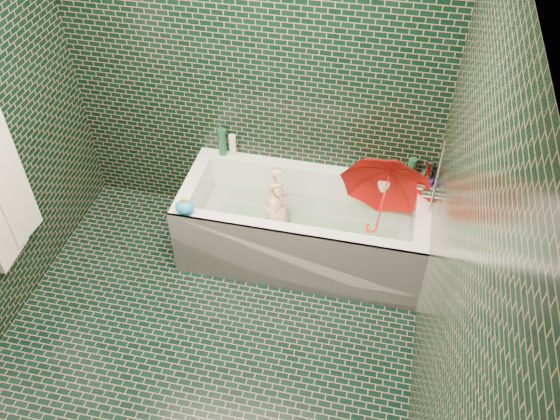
% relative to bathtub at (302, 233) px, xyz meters
% --- Properties ---
extents(floor, '(2.80, 2.80, 0.00)m').
position_rel_bathtub_xyz_m(floor, '(-0.45, -1.01, -0.21)').
color(floor, black).
rests_on(floor, ground).
extents(wall_back, '(2.80, 0.00, 2.80)m').
position_rel_bathtub_xyz_m(wall_back, '(-0.45, 0.39, 1.04)').
color(wall_back, black).
rests_on(wall_back, floor).
extents(wall_right, '(0.00, 2.80, 2.80)m').
position_rel_bathtub_xyz_m(wall_right, '(0.85, -1.01, 1.04)').
color(wall_right, black).
rests_on(wall_right, floor).
extents(bathtub, '(1.70, 0.75, 0.55)m').
position_rel_bathtub_xyz_m(bathtub, '(0.00, 0.00, 0.00)').
color(bathtub, white).
rests_on(bathtub, floor).
extents(bath_mat, '(1.35, 0.47, 0.01)m').
position_rel_bathtub_xyz_m(bath_mat, '(0.00, 0.02, -0.06)').
color(bath_mat, green).
rests_on(bath_mat, bathtub).
extents(water, '(1.48, 0.53, 0.00)m').
position_rel_bathtub_xyz_m(water, '(0.00, 0.02, 0.09)').
color(water, silver).
rests_on(water, bathtub).
extents(faucet, '(0.18, 0.19, 0.55)m').
position_rel_bathtub_xyz_m(faucet, '(0.81, 0.01, 0.56)').
color(faucet, silver).
rests_on(faucet, wall_right).
extents(child, '(0.85, 0.38, 0.26)m').
position_rel_bathtub_xyz_m(child, '(-0.16, -0.02, 0.10)').
color(child, '#E4B78F').
rests_on(child, bathtub).
extents(umbrella, '(0.76, 0.80, 0.80)m').
position_rel_bathtub_xyz_m(umbrella, '(0.53, 0.05, 0.39)').
color(umbrella, red).
rests_on(umbrella, bathtub).
extents(soap_bottle_a, '(0.13, 0.13, 0.26)m').
position_rel_bathtub_xyz_m(soap_bottle_a, '(0.80, 0.32, 0.34)').
color(soap_bottle_a, white).
rests_on(soap_bottle_a, bathtub).
extents(soap_bottle_b, '(0.09, 0.10, 0.17)m').
position_rel_bathtub_xyz_m(soap_bottle_b, '(0.80, 0.31, 0.34)').
color(soap_bottle_b, '#471E70').
rests_on(soap_bottle_b, bathtub).
extents(soap_bottle_c, '(0.18, 0.18, 0.17)m').
position_rel_bathtub_xyz_m(soap_bottle_c, '(0.76, 0.32, 0.34)').
color(soap_bottle_c, '#154A26').
rests_on(soap_bottle_c, bathtub).
extents(bottle_right_tall, '(0.07, 0.07, 0.20)m').
position_rel_bathtub_xyz_m(bottle_right_tall, '(0.68, 0.33, 0.44)').
color(bottle_right_tall, '#154A26').
rests_on(bottle_right_tall, bathtub).
extents(bottle_right_pump, '(0.05, 0.05, 0.19)m').
position_rel_bathtub_xyz_m(bottle_right_pump, '(0.80, 0.34, 0.43)').
color(bottle_right_pump, silver).
rests_on(bottle_right_pump, bathtub).
extents(bottle_left_tall, '(0.08, 0.08, 0.21)m').
position_rel_bathtub_xyz_m(bottle_left_tall, '(-0.67, 0.35, 0.45)').
color(bottle_left_tall, '#154A26').
rests_on(bottle_left_tall, bathtub).
extents(bottle_left_short, '(0.06, 0.06, 0.18)m').
position_rel_bathtub_xyz_m(bottle_left_short, '(-0.59, 0.34, 0.43)').
color(bottle_left_short, white).
rests_on(bottle_left_short, bathtub).
extents(rubber_duck, '(0.13, 0.10, 0.10)m').
position_rel_bathtub_xyz_m(rubber_duck, '(0.51, 0.35, 0.39)').
color(rubber_duck, yellow).
rests_on(rubber_duck, bathtub).
extents(bath_toy, '(0.15, 0.13, 0.13)m').
position_rel_bathtub_xyz_m(bath_toy, '(-0.73, -0.32, 0.39)').
color(bath_toy, '#188DDD').
rests_on(bath_toy, bathtub).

